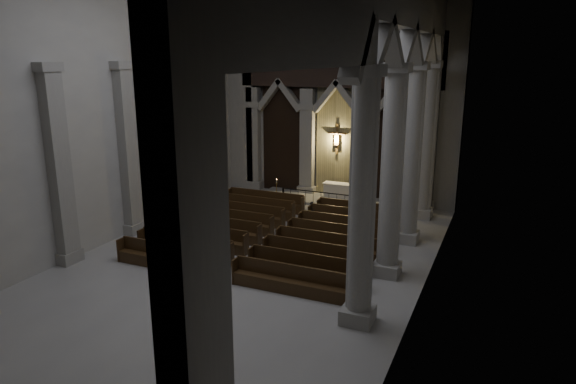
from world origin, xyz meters
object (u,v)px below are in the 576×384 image
object	(u,v)px
candle_stand_left	(277,196)
worshipper	(311,212)
altar_rail	(321,197)
candle_stand_right	(371,204)
pews	(275,235)
altar	(338,191)

from	to	relation	value
candle_stand_left	worshipper	bearing A→B (deg)	-38.70
altar_rail	candle_stand_right	bearing A→B (deg)	10.00
candle_stand_left	candle_stand_right	xyz separation A→B (m)	(5.37, 0.66, 0.01)
pews	worshipper	distance (m)	3.42
candle_stand_left	pews	size ratio (longest dim) A/B	0.14
candle_stand_left	pews	bearing A→B (deg)	-65.69
altar	worshipper	bearing A→B (deg)	-89.94
altar_rail	worshipper	distance (m)	2.72
altar	altar_rail	bearing A→B (deg)	-104.89
candle_stand_right	worshipper	world-z (taller)	candle_stand_right
altar	worshipper	world-z (taller)	worshipper
pews	altar_rail	bearing A→B (deg)	90.00
pews	candle_stand_left	bearing A→B (deg)	114.31
altar	pews	world-z (taller)	altar
altar	candle_stand_right	xyz separation A→B (m)	(2.26, -1.24, -0.21)
altar	candle_stand_left	size ratio (longest dim) A/B	1.24
candle_stand_left	worshipper	xyz separation A→B (m)	(3.12, -2.50, 0.15)
worshipper	altar	bearing A→B (deg)	98.06
altar	altar_rail	world-z (taller)	altar
candle_stand_right	pews	bearing A→B (deg)	-112.55
pews	worshipper	size ratio (longest dim) A/B	9.22
candle_stand_right	worshipper	size ratio (longest dim) A/B	1.37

